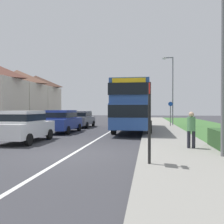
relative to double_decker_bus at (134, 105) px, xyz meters
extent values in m
plane|color=#38383D|center=(-1.83, -10.82, -2.14)|extent=(120.00, 120.00, 0.00)
cube|color=silver|center=(-1.83, -2.82, -2.14)|extent=(0.14, 60.00, 0.01)
cube|color=gray|center=(2.37, -4.82, -2.08)|extent=(3.20, 68.00, 0.12)
cube|color=#284C93|center=(0.00, 0.00, -0.82)|extent=(2.50, 10.96, 1.65)
cube|color=#284C93|center=(0.00, 0.00, 0.78)|extent=(2.45, 10.74, 1.55)
cube|color=black|center=(0.00, 0.00, -0.49)|extent=(2.53, 11.02, 0.76)
cube|color=black|center=(0.00, 0.00, 0.86)|extent=(2.53, 11.02, 0.72)
cube|color=gold|center=(0.00, -5.43, 1.28)|extent=(2.00, 0.08, 0.44)
cylinder|color=black|center=(-1.25, 3.40, -1.64)|extent=(0.30, 1.00, 1.00)
cylinder|color=black|center=(1.25, 3.40, -1.64)|extent=(0.30, 1.00, 1.00)
cylinder|color=black|center=(-1.25, -3.01, -1.64)|extent=(0.30, 1.00, 1.00)
cylinder|color=black|center=(1.25, -3.01, -1.64)|extent=(0.30, 1.00, 1.00)
cube|color=silver|center=(-5.47, -7.66, -1.46)|extent=(1.81, 4.05, 0.77)
cube|color=silver|center=(-5.47, -7.86, -0.76)|extent=(1.60, 2.23, 0.63)
cube|color=black|center=(-5.47, -7.86, -0.79)|extent=(1.63, 2.25, 0.35)
cylinder|color=black|center=(-6.35, -6.41, -1.84)|extent=(0.20, 0.60, 0.60)
cylinder|color=black|center=(-4.58, -6.41, -1.84)|extent=(0.20, 0.60, 0.60)
cylinder|color=black|center=(-4.58, -8.92, -1.84)|extent=(0.20, 0.60, 0.60)
cube|color=navy|center=(-5.28, -2.27, -1.46)|extent=(1.83, 4.53, 0.77)
cube|color=navy|center=(-5.28, -2.49, -0.76)|extent=(1.61, 2.49, 0.63)
cube|color=black|center=(-5.28, -2.49, -0.79)|extent=(1.64, 2.52, 0.35)
cylinder|color=black|center=(-6.17, -0.86, -1.84)|extent=(0.20, 0.60, 0.60)
cylinder|color=black|center=(-4.38, -0.86, -1.84)|extent=(0.20, 0.60, 0.60)
cylinder|color=black|center=(-6.17, -3.67, -1.84)|extent=(0.20, 0.60, 0.60)
cylinder|color=black|center=(-4.38, -3.67, -1.84)|extent=(0.20, 0.60, 0.60)
cube|color=slate|center=(-5.30, 3.10, -1.49)|extent=(1.83, 4.37, 0.71)
cube|color=slate|center=(-5.30, 2.88, -0.84)|extent=(1.61, 2.40, 0.58)
cube|color=black|center=(-5.30, 2.88, -0.86)|extent=(1.64, 2.43, 0.33)
cylinder|color=black|center=(-6.20, 4.46, -1.84)|extent=(0.20, 0.60, 0.60)
cylinder|color=black|center=(-4.41, 4.46, -1.84)|extent=(0.20, 0.60, 0.60)
cylinder|color=black|center=(-6.20, 1.75, -1.84)|extent=(0.20, 0.60, 0.60)
cylinder|color=black|center=(-4.41, 1.75, -1.84)|extent=(0.20, 0.60, 0.60)
cylinder|color=#23232D|center=(2.86, -9.24, -1.72)|extent=(0.14, 0.14, 0.85)
cylinder|color=#23232D|center=(3.06, -9.24, -1.72)|extent=(0.14, 0.14, 0.85)
cylinder|color=#518C56|center=(2.96, -9.24, -0.99)|extent=(0.34, 0.34, 0.60)
sphere|color=tan|center=(2.96, -9.24, -0.58)|extent=(0.22, 0.22, 0.22)
cylinder|color=black|center=(1.17, -12.48, -0.84)|extent=(0.09, 0.09, 2.60)
cube|color=red|center=(1.17, -12.48, 0.26)|extent=(0.04, 0.44, 0.32)
cube|color=black|center=(1.17, -12.46, -0.59)|extent=(0.06, 0.52, 0.68)
cylinder|color=slate|center=(3.37, 4.87, -1.09)|extent=(0.08, 0.08, 2.10)
cylinder|color=blue|center=(3.37, 4.87, 0.16)|extent=(0.44, 0.03, 0.44)
cylinder|color=slate|center=(3.73, -10.92, 1.41)|extent=(0.12, 0.12, 7.10)
cylinder|color=slate|center=(3.69, 5.88, 1.44)|extent=(0.12, 0.12, 7.17)
cube|color=slate|center=(3.24, 5.88, 4.98)|extent=(0.90, 0.10, 0.10)
cube|color=silver|center=(2.79, 5.88, 4.91)|extent=(0.36, 0.20, 0.14)
cube|color=beige|center=(-17.57, 12.76, 0.57)|extent=(6.85, 5.81, 5.43)
pyramid|color=brown|center=(-17.57, 12.76, 4.30)|extent=(6.85, 5.81, 2.01)
cube|color=beige|center=(-17.57, 18.69, 0.57)|extent=(6.85, 5.81, 5.43)
pyramid|color=#4C3328|center=(-17.57, 18.69, 4.30)|extent=(6.85, 5.81, 2.01)
camera|label=1|loc=(1.12, -19.92, -0.36)|focal=38.93mm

